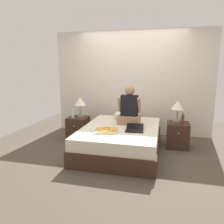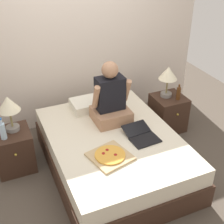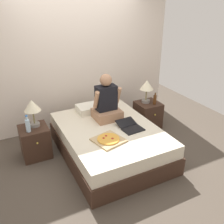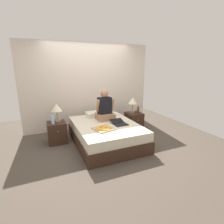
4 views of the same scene
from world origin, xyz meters
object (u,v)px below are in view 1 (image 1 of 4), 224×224
Objects in this scene: lamp_on_left_nightstand at (80,103)px; person_seated at (129,109)px; nightstand_left at (78,128)px; laptop at (135,129)px; beer_bottle at (183,120)px; bed at (121,139)px; water_bottle at (73,113)px; nightstand_right at (178,135)px; pizza_box at (107,130)px; lamp_on_right_nightstand at (178,107)px.

person_seated reaches higher than lamp_on_left_nightstand.
laptop is at bearing -26.03° from nightstand_left.
beer_bottle is at bearing 4.28° from person_seated.
beer_bottle is at bearing 19.23° from bed.
nightstand_left is at bearing 177.48° from beer_bottle.
lamp_on_left_nightstand is at bearing 152.23° from bed.
water_bottle is 1.20× the size of beer_bottle.
nightstand_right is 1.13m from person_seated.
water_bottle is 1.26m from pizza_box.
bed is 2.54× the size of person_seated.
bed is 8.62× the size of beer_bottle.
nightstand_left is 1.07× the size of pizza_box.
person_seated is at bearing -3.96° from water_bottle.
water_bottle reaches higher than nightstand_right.
lamp_on_right_nightstand is 0.58× the size of person_seated.
water_bottle is at bearing -177.74° from nightstand_right.
laptop is at bearing -139.81° from nightstand_right.
lamp_on_right_nightstand reaches higher than water_bottle.
nightstand_right is at bearing 10.27° from person_seated.
lamp_on_right_nightstand is 1.04× the size of laptop.
water_bottle is 2.35m from beer_bottle.
nightstand_right is at bearing 0.00° from nightstand_left.
lamp_on_right_nightstand is at bearing 3.56° from water_bottle.
beer_bottle is 0.29× the size of person_seated.
person_seated is (1.21, -0.18, 0.53)m from nightstand_left.
lamp_on_left_nightstand is at bearing 180.00° from lamp_on_right_nightstand.
lamp_on_left_nightstand is at bearing 176.15° from beer_bottle.
lamp_on_right_nightstand is at bearing 27.55° from bed.
beer_bottle is 1.08m from person_seated.
beer_bottle reaches higher than pizza_box.
bed is 4.10× the size of pizza_box.
nightstand_right is 1.20× the size of laptop.
lamp_on_left_nightstand reaches higher than bed.
bed is at bearing -108.56° from person_seated.
lamp_on_right_nightstand is at bearing 123.69° from beer_bottle.
beer_bottle is at bearing -0.24° from water_bottle.
water_bottle is at bearing 142.24° from pizza_box.
beer_bottle is 0.53× the size of laptop.
bed is at bearing -24.79° from nightstand_left.
nightstand_right is 2.26× the size of beer_bottle.
beer_bottle reaches higher than bed.
bed is 3.82× the size of nightstand_left.
bed is at bearing -152.45° from lamp_on_right_nightstand.
nightstand_left is at bearing 171.57° from person_seated.
lamp_on_right_nightstand is at bearing 13.44° from person_seated.
nightstand_left is at bearing 136.73° from pizza_box.
lamp_on_left_nightstand is 1.57m from laptop.
nightstand_right is 1.16× the size of lamp_on_right_nightstand.
pizza_box is at bearing -159.76° from laptop.
laptop reaches higher than pizza_box.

